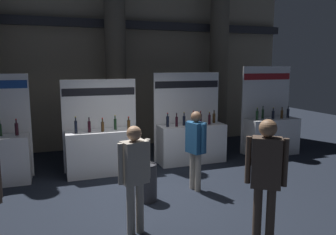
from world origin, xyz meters
name	(u,v)px	position (x,y,z in m)	size (l,w,h in m)	color
ground_plane	(154,196)	(0.00, 0.00, 0.00)	(24.00, 24.00, 0.00)	black
hall_colonnade	(111,39)	(0.00, 4.21, 3.32)	(11.71, 1.23, 6.81)	tan
exhibitor_booth_1	(103,149)	(-0.72, 1.75, 0.60)	(1.76, 0.66, 2.21)	white
exhibitor_booth_2	(191,139)	(1.62, 1.91, 0.61)	(1.85, 0.66, 2.35)	white
exhibitor_booth_3	(271,132)	(4.11, 1.88, 0.63)	(1.60, 0.66, 2.51)	white
trash_bin	(148,182)	(-0.17, -0.16, 0.36)	(0.36, 0.36, 0.71)	#38383D
visitor_0	(196,144)	(0.90, 0.04, 0.97)	(0.35, 0.51, 1.63)	#ADA393
visitor_2	(266,171)	(0.91, -2.25, 1.11)	(0.47, 0.43, 1.83)	#47382D
visitor_3	(135,171)	(-0.70, -1.29, 1.00)	(0.52, 0.35, 1.67)	#ADA393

